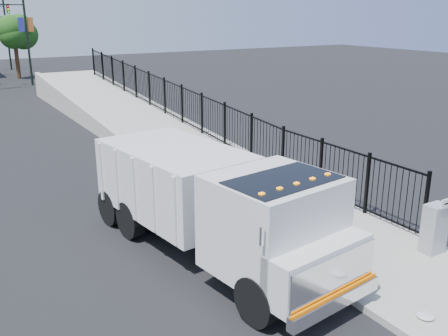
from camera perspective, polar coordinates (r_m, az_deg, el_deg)
ground at (r=13.20m, az=4.88°, el=-8.67°), size 120.00×120.00×0.00m
sidewalk at (r=13.05m, az=17.13°, el=-9.48°), size 3.55×12.00×0.12m
curb at (r=11.80m, az=10.69°, el=-11.87°), size 0.30×12.00×0.16m
ramp at (r=27.75m, az=-11.09°, el=5.07°), size 3.95×24.06×3.19m
iron_fence at (r=24.50m, az=-4.79°, el=5.87°), size 0.10×28.00×1.80m
truck at (r=11.90m, az=-0.98°, el=-3.78°), size 3.47×7.99×2.65m
worker at (r=12.25m, az=12.66°, el=-6.16°), size 0.61×0.73×1.72m
utility_cabinet at (r=13.27m, az=22.90°, el=-6.40°), size 0.55×0.40×1.25m
arrow_sign at (r=12.89m, az=24.06°, el=-3.71°), size 0.35×0.04×0.22m
debris at (r=10.82m, az=22.04°, el=-15.36°), size 0.36×0.36×0.09m
light_pole_1 at (r=44.08m, az=-22.05°, el=14.38°), size 3.78×0.22×8.00m
light_pole_3 at (r=56.97m, az=-23.95°, el=14.59°), size 3.78×0.22×8.00m
tree_1 at (r=49.06m, az=-22.88°, el=13.97°), size 2.43×2.43×5.22m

